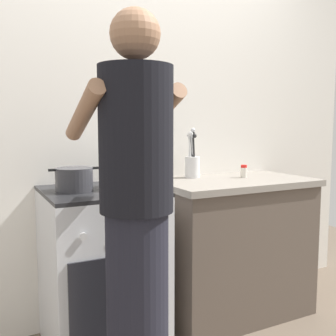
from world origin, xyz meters
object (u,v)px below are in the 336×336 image
object	(u,v)px
person	(136,220)
utensil_crock	(192,162)
stove_range	(102,269)
spice_bottle	(244,171)
pot	(74,180)
mixing_bowl	(126,178)

from	to	relation	value
person	utensil_crock	bearing A→B (deg)	47.09
stove_range	spice_bottle	world-z (taller)	spice_bottle
spice_bottle	person	xyz separation A→B (m)	(-1.03, -0.62, -0.08)
pot	person	size ratio (longest dim) A/B	0.15
utensil_crock	person	bearing A→B (deg)	-132.91
mixing_bowl	utensil_crock	world-z (taller)	utensil_crock
pot	person	bearing A→B (deg)	-79.69
utensil_crock	spice_bottle	size ratio (longest dim) A/B	3.87
person	pot	bearing A→B (deg)	100.31
mixing_bowl	spice_bottle	xyz separation A→B (m)	(0.86, 0.06, -0.01)
stove_range	spice_bottle	xyz separation A→B (m)	(1.00, 0.03, 0.49)
mixing_bowl	spice_bottle	distance (m)	0.86
stove_range	utensil_crock	size ratio (longest dim) A/B	2.72
pot	stove_range	bearing A→B (deg)	-1.06
pot	mixing_bowl	distance (m)	0.28
mixing_bowl	person	size ratio (longest dim) A/B	0.16
pot	spice_bottle	xyz separation A→B (m)	(1.14, 0.03, -0.02)
mixing_bowl	person	world-z (taller)	person
spice_bottle	person	distance (m)	1.20
mixing_bowl	utensil_crock	bearing A→B (deg)	21.51
utensil_crock	person	size ratio (longest dim) A/B	0.19
stove_range	person	world-z (taller)	person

